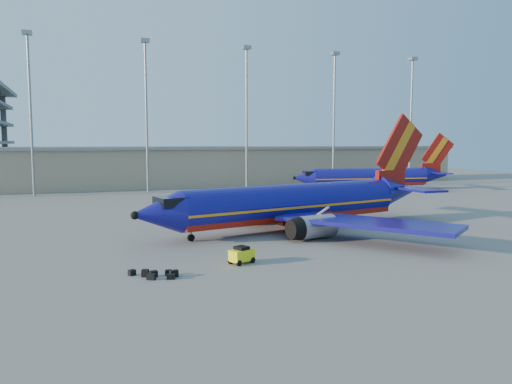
% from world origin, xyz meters
% --- Properties ---
extents(ground, '(220.00, 220.00, 0.00)m').
position_xyz_m(ground, '(0.00, 0.00, 0.00)').
color(ground, slate).
rests_on(ground, ground).
extents(terminal_building, '(122.00, 16.00, 8.50)m').
position_xyz_m(terminal_building, '(10.00, 58.00, 4.32)').
color(terminal_building, gray).
rests_on(terminal_building, ground).
extents(light_mast_row, '(101.60, 1.60, 28.65)m').
position_xyz_m(light_mast_row, '(5.00, 46.00, 17.55)').
color(light_mast_row, gray).
rests_on(light_mast_row, ground).
extents(aircraft_main, '(38.41, 36.56, 13.16)m').
position_xyz_m(aircraft_main, '(5.02, -0.59, 2.81)').
color(aircraft_main, navy).
rests_on(aircraft_main, ground).
extents(aircraft_second, '(33.40, 13.50, 11.39)m').
position_xyz_m(aircraft_second, '(37.80, 34.65, 2.61)').
color(aircraft_second, navy).
rests_on(aircraft_second, ground).
extents(baggage_tug, '(2.23, 1.84, 1.39)m').
position_xyz_m(baggage_tug, '(-5.96, -13.42, 0.72)').
color(baggage_tug, yellow).
rests_on(baggage_tug, ground).
extents(luggage_pile, '(3.40, 2.50, 0.53)m').
position_xyz_m(luggage_pile, '(-12.97, -15.17, 0.23)').
color(luggage_pile, black).
rests_on(luggage_pile, ground).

